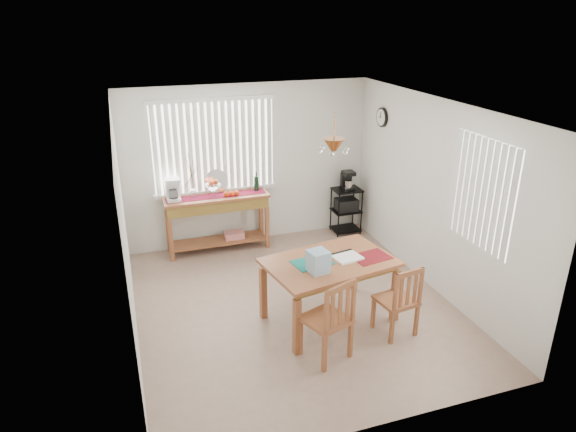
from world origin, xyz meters
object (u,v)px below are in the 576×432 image
object	(u,v)px
wire_cart	(346,206)
cart_items	(347,180)
chair_left	(329,320)
chair_right	(398,301)
sideboard	(218,210)
dining_table	(330,268)

from	to	relation	value
wire_cart	cart_items	world-z (taller)	cart_items
cart_items	wire_cart	bearing A→B (deg)	-90.00
wire_cart	chair_left	world-z (taller)	chair_left
wire_cart	chair_right	xyz separation A→B (m)	(-0.69, -2.98, -0.03)
chair_left	chair_right	size ratio (longest dim) A/B	1.09
sideboard	cart_items	world-z (taller)	cart_items
dining_table	sideboard	bearing A→B (deg)	110.24
cart_items	chair_right	xyz separation A→B (m)	(-0.69, -2.99, -0.49)
sideboard	cart_items	distance (m)	2.25
chair_left	chair_right	world-z (taller)	chair_left
chair_right	chair_left	bearing A→B (deg)	-170.13
cart_items	chair_left	distance (m)	3.59
wire_cart	dining_table	distance (m)	2.79
dining_table	chair_left	world-z (taller)	chair_left
wire_cart	chair_right	size ratio (longest dim) A/B	0.86
sideboard	chair_left	world-z (taller)	chair_left
sideboard	chair_right	size ratio (longest dim) A/B	1.78
cart_items	chair_right	world-z (taller)	cart_items
chair_left	wire_cart	bearing A→B (deg)	62.44
wire_cart	dining_table	world-z (taller)	dining_table
cart_items	chair_left	xyz separation A→B (m)	(-1.64, -3.16, -0.45)
chair_right	cart_items	bearing A→B (deg)	77.08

